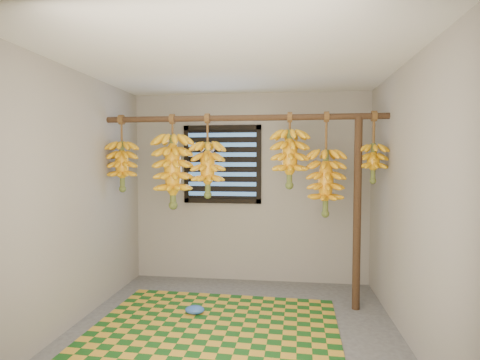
# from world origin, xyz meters

# --- Properties ---
(floor) EXTENTS (3.00, 3.00, 0.01)m
(floor) POSITION_xyz_m (0.00, 0.00, -0.01)
(floor) COLOR #4B4B4B
(floor) RESTS_ON ground
(ceiling) EXTENTS (3.00, 3.00, 0.01)m
(ceiling) POSITION_xyz_m (0.00, 0.00, 2.40)
(ceiling) COLOR silver
(ceiling) RESTS_ON wall_back
(wall_back) EXTENTS (3.00, 0.01, 2.40)m
(wall_back) POSITION_xyz_m (0.00, 1.50, 1.20)
(wall_back) COLOR gray
(wall_back) RESTS_ON floor
(wall_left) EXTENTS (0.01, 3.00, 2.40)m
(wall_left) POSITION_xyz_m (-1.50, 0.00, 1.20)
(wall_left) COLOR gray
(wall_left) RESTS_ON floor
(wall_right) EXTENTS (0.01, 3.00, 2.40)m
(wall_right) POSITION_xyz_m (1.50, 0.00, 1.20)
(wall_right) COLOR gray
(wall_right) RESTS_ON floor
(window) EXTENTS (1.00, 0.04, 1.00)m
(window) POSITION_xyz_m (-0.35, 1.48, 1.50)
(window) COLOR black
(window) RESTS_ON wall_back
(hanging_pole) EXTENTS (3.00, 0.06, 0.06)m
(hanging_pole) POSITION_xyz_m (0.00, 0.70, 2.00)
(hanging_pole) COLOR #492D1C
(hanging_pole) RESTS_ON wall_left
(support_post) EXTENTS (0.08, 0.08, 2.00)m
(support_post) POSITION_xyz_m (1.20, 0.70, 1.00)
(support_post) COLOR #492D1C
(support_post) RESTS_ON floor
(woven_mat) EXTENTS (2.30, 1.87, 0.01)m
(woven_mat) POSITION_xyz_m (-0.17, 0.02, 0.01)
(woven_mat) COLOR #164D16
(woven_mat) RESTS_ON floor
(plastic_bag) EXTENTS (0.21, 0.16, 0.08)m
(plastic_bag) POSITION_xyz_m (-0.43, 0.34, 0.05)
(plastic_bag) COLOR #2F5BB2
(plastic_bag) RESTS_ON woven_mat
(banana_bunch_a) EXTENTS (0.32, 0.32, 0.84)m
(banana_bunch_a) POSITION_xyz_m (-1.34, 0.70, 1.49)
(banana_bunch_a) COLOR brown
(banana_bunch_a) RESTS_ON hanging_pole
(banana_bunch_b) EXTENTS (0.40, 0.40, 1.01)m
(banana_bunch_b) POSITION_xyz_m (-0.76, 0.70, 1.43)
(banana_bunch_b) COLOR brown
(banana_bunch_b) RESTS_ON hanging_pole
(banana_bunch_c) EXTENTS (0.34, 0.34, 0.89)m
(banana_bunch_c) POSITION_xyz_m (-0.37, 0.70, 1.46)
(banana_bunch_c) COLOR brown
(banana_bunch_c) RESTS_ON hanging_pole
(banana_bunch_d) EXTENTS (0.37, 0.37, 0.78)m
(banana_bunch_d) POSITION_xyz_m (0.50, 0.70, 1.57)
(banana_bunch_d) COLOR brown
(banana_bunch_d) RESTS_ON hanging_pole
(banana_bunch_e) EXTENTS (0.37, 0.37, 1.07)m
(banana_bunch_e) POSITION_xyz_m (0.88, 0.70, 1.32)
(banana_bunch_e) COLOR brown
(banana_bunch_e) RESTS_ON hanging_pole
(banana_bunch_f) EXTENTS (0.28, 0.28, 0.73)m
(banana_bunch_f) POSITION_xyz_m (1.35, 0.70, 1.53)
(banana_bunch_f) COLOR brown
(banana_bunch_f) RESTS_ON hanging_pole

